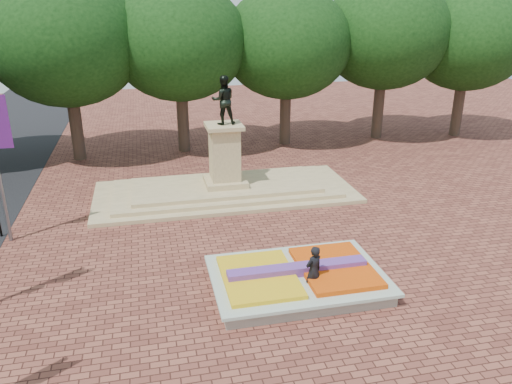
{
  "coord_description": "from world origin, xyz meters",
  "views": [
    {
      "loc": [
        -4.03,
        -17.23,
        9.91
      ],
      "look_at": [
        0.42,
        2.33,
        2.2
      ],
      "focal_mm": 35.0,
      "sensor_mm": 36.0,
      "label": 1
    }
  ],
  "objects": [
    {
      "name": "ground",
      "position": [
        0.0,
        0.0,
        0.0
      ],
      "size": [
        90.0,
        90.0,
        0.0
      ],
      "primitive_type": "plane",
      "color": "brown",
      "rests_on": "ground"
    },
    {
      "name": "tree_row_back",
      "position": [
        2.33,
        18.0,
        6.67
      ],
      "size": [
        44.8,
        8.8,
        10.43
      ],
      "color": "#3C2D21",
      "rests_on": "ground"
    },
    {
      "name": "pedestrian",
      "position": [
        1.39,
        -2.59,
        0.96
      ],
      "size": [
        0.82,
        0.69,
        1.92
      ],
      "primitive_type": "imported",
      "rotation": [
        0.0,
        0.0,
        3.53
      ],
      "color": "black",
      "rests_on": "ground"
    },
    {
      "name": "flower_bed",
      "position": [
        1.03,
        -2.0,
        0.38
      ],
      "size": [
        6.3,
        4.3,
        0.91
      ],
      "color": "gray",
      "rests_on": "ground"
    },
    {
      "name": "monument",
      "position": [
        0.0,
        8.0,
        0.88
      ],
      "size": [
        14.0,
        6.0,
        6.4
      ],
      "color": "tan",
      "rests_on": "ground"
    }
  ]
}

